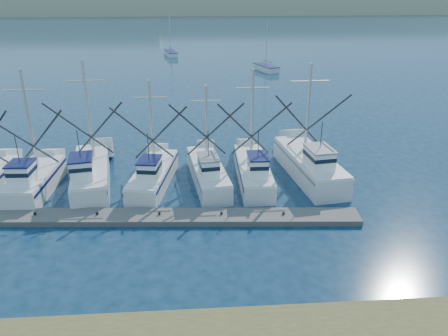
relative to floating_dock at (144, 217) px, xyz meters
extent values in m
plane|color=#0B2033|center=(9.17, -5.56, -0.19)|extent=(500.00, 500.00, 0.00)
cube|color=#5A5651|center=(0.00, 0.00, 0.00)|extent=(27.85, 3.72, 0.37)
cube|color=tan|center=(9.17, 204.44, 4.81)|extent=(360.00, 60.00, 10.00)
cube|color=silver|center=(-8.31, 4.68, 0.53)|extent=(2.83, 7.00, 1.43)
cube|color=white|center=(-8.31, 2.91, 2.00)|extent=(1.55, 1.74, 1.50)
cylinder|color=#B7B2A8|center=(-8.31, 5.85, 4.89)|extent=(0.22, 0.22, 7.29)
cube|color=silver|center=(-4.43, 5.64, 0.60)|extent=(3.93, 9.12, 1.57)
cube|color=white|center=(-4.43, 3.38, 2.14)|extent=(1.79, 2.36, 1.50)
cylinder|color=#B7B2A8|center=(-4.43, 7.15, 5.14)|extent=(0.22, 0.22, 7.51)
cube|color=silver|center=(0.23, 5.16, 0.48)|extent=(3.48, 8.13, 1.34)
cube|color=white|center=(0.23, 3.15, 1.90)|extent=(1.59, 2.10, 1.50)
cylinder|color=#B7B2A8|center=(0.23, 6.50, 4.33)|extent=(0.22, 0.22, 6.36)
cube|color=silver|center=(4.32, 5.33, 0.52)|extent=(3.21, 8.41, 1.42)
cube|color=white|center=(4.32, 3.23, 1.98)|extent=(1.49, 2.15, 1.50)
cylinder|color=#B7B2A8|center=(4.32, 6.73, 4.13)|extent=(0.22, 0.22, 5.79)
cube|color=silver|center=(7.80, 5.44, 0.49)|extent=(2.34, 8.45, 1.35)
cube|color=white|center=(7.80, 3.28, 1.92)|extent=(1.32, 2.07, 1.50)
cylinder|color=#B7B2A8|center=(7.80, 6.88, 4.65)|extent=(0.22, 0.22, 6.96)
cube|color=silver|center=(12.27, 5.93, 0.67)|extent=(3.96, 9.69, 1.70)
cube|color=white|center=(12.27, 3.52, 2.27)|extent=(1.87, 2.49, 1.50)
cylinder|color=#B7B2A8|center=(12.27, 7.54, 4.96)|extent=(0.22, 0.22, 6.88)
cube|color=silver|center=(15.93, 49.63, 0.26)|extent=(3.90, 6.05, 0.90)
cylinder|color=#B7B2A8|center=(15.93, 49.93, 4.31)|extent=(0.12, 0.12, 7.20)
cube|color=silver|center=(-0.97, 67.04, 0.26)|extent=(3.08, 6.33, 0.90)
cylinder|color=#B7B2A8|center=(-0.97, 67.34, 4.31)|extent=(0.12, 0.12, 7.20)
camera|label=1|loc=(3.39, -24.91, 14.04)|focal=35.00mm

